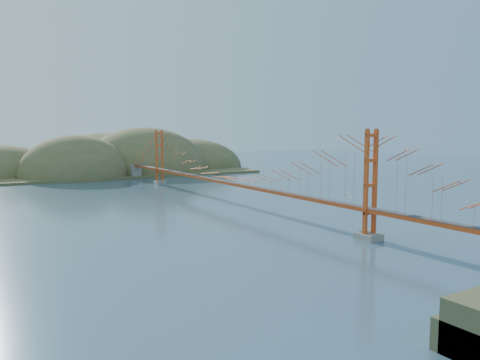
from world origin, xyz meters
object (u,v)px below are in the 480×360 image
sailboat_1 (382,189)px  sailboat_2 (468,202)px  sailboat_0 (348,193)px  bridge (228,159)px

sailboat_1 → sailboat_2: bearing=-92.0°
sailboat_0 → sailboat_2: size_ratio=1.16×
sailboat_2 → bridge: bearing=149.0°
sailboat_0 → sailboat_2: (9.46, -17.23, -0.01)m
bridge → sailboat_0: 24.73m
sailboat_0 → sailboat_2: 19.66m
sailboat_0 → sailboat_2: sailboat_0 is taller
sailboat_2 → sailboat_1: bearing=88.0°
bridge → sailboat_2: (33.07, -19.87, -6.86)m
sailboat_0 → sailboat_1: size_ratio=1.27×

